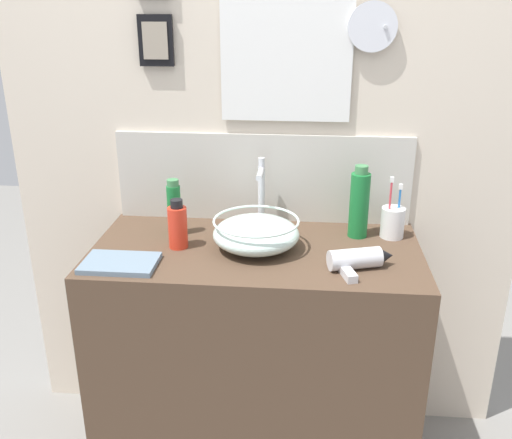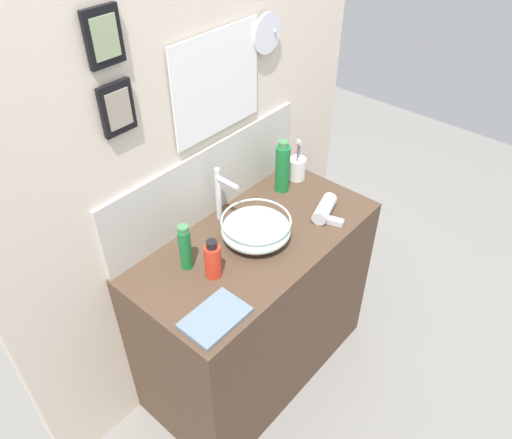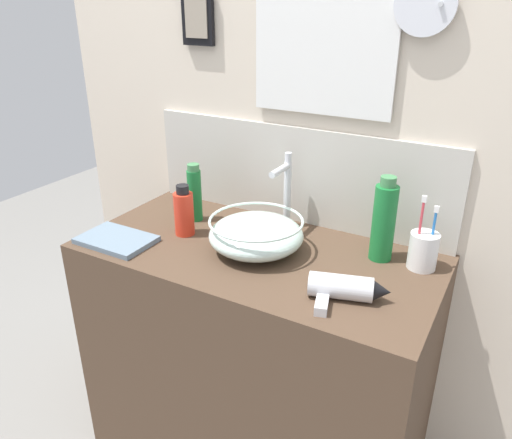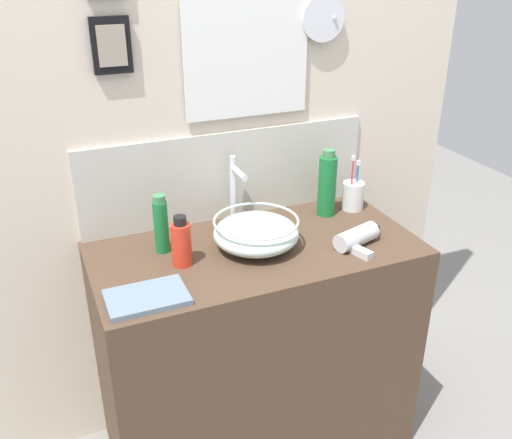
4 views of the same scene
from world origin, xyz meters
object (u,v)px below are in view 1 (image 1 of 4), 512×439
at_px(soap_dispenser, 359,204).
at_px(hair_drier, 359,259).
at_px(spray_bottle, 178,226).
at_px(toothbrush_cup, 393,222).
at_px(glass_bowl_sink, 256,233).
at_px(faucet, 261,188).
at_px(shampoo_bottle, 174,208).
at_px(hand_towel, 120,263).

bearing_deg(soap_dispenser, hair_drier, -93.01).
distance_m(soap_dispenser, spray_bottle, 0.60).
xyz_separation_m(toothbrush_cup, soap_dispenser, (-0.11, -0.00, 0.06)).
relative_size(glass_bowl_sink, faucet, 1.12).
xyz_separation_m(soap_dispenser, shampoo_bottle, (-0.62, -0.04, -0.02)).
xyz_separation_m(glass_bowl_sink, shampoo_bottle, (-0.28, 0.09, 0.04)).
distance_m(hair_drier, hand_towel, 0.72).
bearing_deg(shampoo_bottle, glass_bowl_sink, -17.40).
bearing_deg(soap_dispenser, shampoo_bottle, -176.25).
bearing_deg(hair_drier, soap_dispenser, 86.99).
height_order(glass_bowl_sink, hand_towel, glass_bowl_sink).
xyz_separation_m(shampoo_bottle, hand_towel, (-0.11, -0.26, -0.09)).
xyz_separation_m(faucet, toothbrush_cup, (0.45, -0.05, -0.09)).
bearing_deg(spray_bottle, glass_bowl_sink, 3.74).
height_order(spray_bottle, hand_towel, spray_bottle).
height_order(glass_bowl_sink, toothbrush_cup, toothbrush_cup).
relative_size(glass_bowl_sink, shampoo_bottle, 1.42).
relative_size(shampoo_bottle, hand_towel, 0.87).
bearing_deg(soap_dispenser, hand_towel, -157.84).
bearing_deg(toothbrush_cup, shampoo_bottle, -176.58).
bearing_deg(hair_drier, toothbrush_cup, 63.15).
bearing_deg(spray_bottle, soap_dispenser, 14.06).
distance_m(shampoo_bottle, spray_bottle, 0.11).
distance_m(toothbrush_cup, spray_bottle, 0.71).
height_order(glass_bowl_sink, soap_dispenser, soap_dispenser).
relative_size(toothbrush_cup, hand_towel, 0.95).
bearing_deg(glass_bowl_sink, toothbrush_cup, 16.53).
bearing_deg(spray_bottle, toothbrush_cup, 12.07).
height_order(hair_drier, hand_towel, hair_drier).
height_order(shampoo_bottle, spray_bottle, shampoo_bottle).
distance_m(faucet, spray_bottle, 0.33).
bearing_deg(hand_towel, soap_dispenser, 22.16).
bearing_deg(soap_dispenser, spray_bottle, -165.94).
relative_size(faucet, toothbrush_cup, 1.16).
distance_m(glass_bowl_sink, faucet, 0.20).
xyz_separation_m(toothbrush_cup, spray_bottle, (-0.70, -0.15, 0.02)).
bearing_deg(shampoo_bottle, hair_drier, -19.11).
bearing_deg(soap_dispenser, toothbrush_cup, 1.64).
relative_size(faucet, hair_drier, 1.18).
bearing_deg(hand_towel, glass_bowl_sink, 22.89).
distance_m(glass_bowl_sink, toothbrush_cup, 0.47).
height_order(faucet, toothbrush_cup, faucet).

